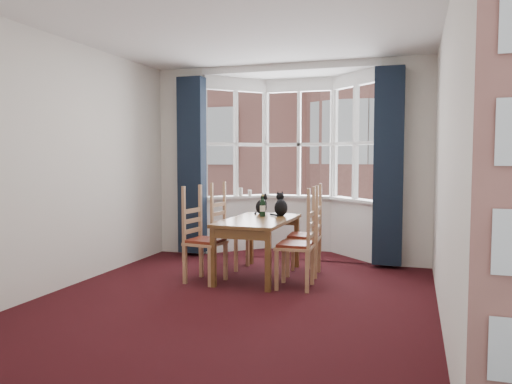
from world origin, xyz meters
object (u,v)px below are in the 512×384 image
at_px(chair_right_far, 311,238).
at_px(candle_short, 250,193).
at_px(chair_left_near, 199,242).
at_px(candle_tall, 241,192).
at_px(chair_right_near, 303,247).
at_px(wine_bottle, 263,207).
at_px(dining_table, 258,226).
at_px(cat_right, 281,206).
at_px(cat_left, 262,206).
at_px(chair_left_far, 224,232).

xyz_separation_m(chair_right_far, candle_short, (-1.23, 1.28, 0.44)).
relative_size(chair_left_near, candle_short, 9.90).
distance_m(candle_tall, candle_short, 0.15).
height_order(chair_right_near, wine_bottle, wine_bottle).
distance_m(chair_left_near, chair_right_far, 1.40).
xyz_separation_m(dining_table, candle_short, (-0.62, 1.54, 0.29)).
relative_size(dining_table, chair_right_far, 1.54).
bearing_deg(cat_right, cat_left, 155.17).
relative_size(candle_tall, candle_short, 1.37).
bearing_deg(dining_table, chair_left_near, -143.81).
xyz_separation_m(cat_left, cat_right, (0.30, -0.14, 0.01)).
relative_size(chair_right_far, candle_tall, 7.23).
relative_size(chair_right_near, cat_right, 2.83).
relative_size(dining_table, chair_left_near, 1.54).
height_order(wine_bottle, candle_tall, candle_tall).
height_order(dining_table, chair_right_near, chair_right_near).
distance_m(dining_table, wine_bottle, 0.33).
xyz_separation_m(chair_left_far, candle_short, (-0.03, 1.19, 0.44)).
relative_size(chair_left_near, chair_right_far, 1.00).
relative_size(chair_left_near, cat_right, 2.83).
distance_m(dining_table, chair_right_far, 0.68).
height_order(cat_right, candle_tall, cat_right).
relative_size(chair_left_near, chair_left_far, 1.00).
distance_m(cat_left, cat_right, 0.33).
relative_size(dining_table, wine_bottle, 5.05).
relative_size(cat_left, wine_bottle, 1.02).
distance_m(dining_table, chair_left_near, 0.77).
bearing_deg(chair_right_far, dining_table, -156.95).
relative_size(cat_left, candle_short, 3.08).
bearing_deg(dining_table, cat_right, 66.76).
bearing_deg(candle_tall, chair_left_far, -81.39).
height_order(chair_left_near, chair_right_near, same).
relative_size(chair_left_near, wine_bottle, 3.28).
height_order(chair_left_far, cat_right, cat_right).
bearing_deg(cat_left, candle_short, 116.61).
relative_size(chair_right_far, candle_short, 9.90).
height_order(chair_right_near, candle_short, candle_short).
height_order(chair_right_far, wine_bottle, wine_bottle).
relative_size(cat_left, cat_right, 0.88).
distance_m(cat_right, wine_bottle, 0.25).
distance_m(cat_left, wine_bottle, 0.31).
distance_m(chair_right_far, cat_right, 0.59).
height_order(chair_right_far, candle_short, candle_short).
bearing_deg(wine_bottle, chair_left_near, -129.63).
height_order(wine_bottle, candle_short, wine_bottle).
relative_size(chair_left_far, chair_right_near, 1.00).
bearing_deg(cat_right, candle_short, 125.26).
xyz_separation_m(chair_left_near, chair_right_near, (1.25, 0.05, 0.00)).
relative_size(cat_right, wine_bottle, 1.16).
relative_size(chair_left_far, candle_tall, 7.23).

